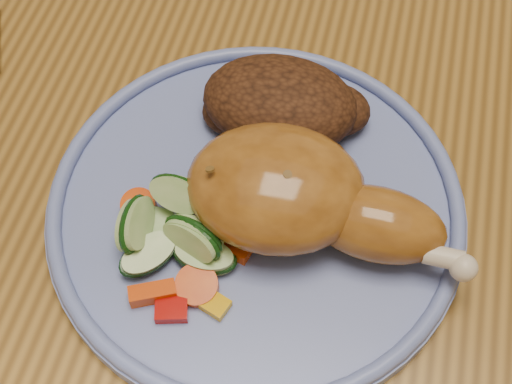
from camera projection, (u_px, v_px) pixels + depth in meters
The scene contains 6 objects.
dining_table at pixel (380, 199), 0.57m from camera, with size 0.90×1.40×0.75m.
plate at pixel (256, 209), 0.46m from camera, with size 0.27×0.27×0.01m, color #6476BA.
plate_rim at pixel (256, 200), 0.45m from camera, with size 0.27×0.27×0.01m, color #6476BA.
chicken_leg at pixel (300, 197), 0.43m from camera, with size 0.18×0.10×0.06m.
rice_pilaf at pixel (283, 104), 0.48m from camera, with size 0.11×0.08×0.05m.
vegetable_pile at pixel (173, 237), 0.43m from camera, with size 0.09×0.09×0.04m.
Camera 1 is at (-0.03, -0.31, 1.15)m, focal length 50.00 mm.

